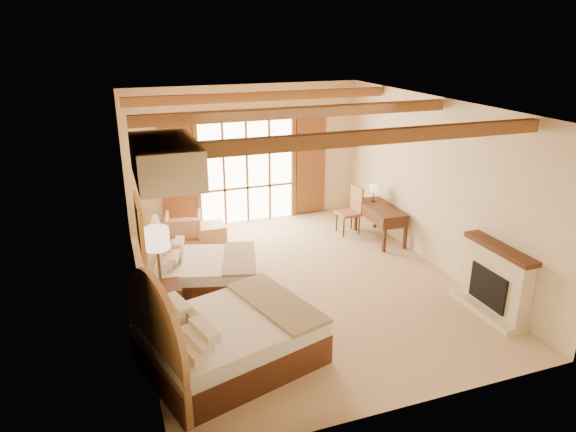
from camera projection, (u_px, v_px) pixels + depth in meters
name	position (u px, v px, depth m)	size (l,w,h in m)	color
floor	(299.00, 282.00, 9.35)	(7.00, 7.00, 0.00)	#D0B58B
wall_back	(246.00, 155.00, 11.90)	(5.50, 5.50, 0.00)	beige
wall_left	(133.00, 218.00, 7.93)	(7.00, 7.00, 0.00)	beige
wall_right	(436.00, 184.00, 9.67)	(7.00, 7.00, 0.00)	beige
ceiling	(300.00, 105.00, 8.25)	(7.00, 7.00, 0.00)	#B06C3B
ceiling_beams	(300.00, 112.00, 8.29)	(5.39, 4.60, 0.18)	brown
french_doors	(247.00, 170.00, 11.96)	(3.95, 0.08, 2.60)	white
fireplace	(494.00, 283.00, 8.22)	(0.46, 1.40, 1.16)	beige
painting	(139.00, 225.00, 7.23)	(0.06, 0.95, 0.75)	#C08F3E
canopy_valance	(165.00, 160.00, 5.81)	(0.70, 1.40, 0.45)	beige
bed_near	(219.00, 336.00, 6.92)	(2.66, 2.23, 1.46)	#4B2613
bed_far	(197.00, 270.00, 9.01)	(2.16, 1.80, 1.19)	#4B2613
nightstand	(165.00, 302.00, 8.06)	(0.50, 0.50, 0.60)	#4B2613
floor_lamp	(157.00, 245.00, 7.26)	(0.36, 0.36, 1.72)	#3A291B
armchair	(184.00, 229.00, 10.93)	(0.73, 0.75, 0.68)	tan
ottoman	(211.00, 234.00, 11.00)	(0.58, 0.58, 0.42)	#AF794D
desk	(380.00, 222.00, 11.16)	(0.64, 1.41, 0.75)	#4B2613
desk_chair	(349.00, 219.00, 11.53)	(0.50, 0.50, 1.07)	#935D3E
desk_lamp	(374.00, 189.00, 11.31)	(0.19, 0.19, 0.37)	#3A291B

